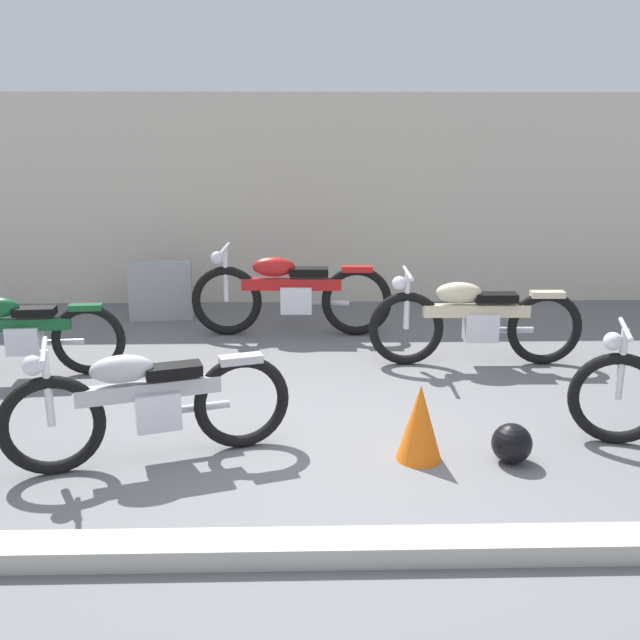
# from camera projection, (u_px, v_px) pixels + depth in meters

# --- Properties ---
(ground_plane) EXTENTS (40.00, 40.00, 0.00)m
(ground_plane) POSITION_uv_depth(u_px,v_px,m) (333.00, 448.00, 5.20)
(ground_plane) COLOR slate
(building_wall) EXTENTS (18.00, 0.30, 2.65)m
(building_wall) POSITION_uv_depth(u_px,v_px,m) (318.00, 200.00, 9.23)
(building_wall) COLOR beige
(building_wall) RESTS_ON ground_plane
(curb_strip) EXTENTS (18.00, 0.24, 0.12)m
(curb_strip) POSITION_uv_depth(u_px,v_px,m) (344.00, 548.00, 3.87)
(curb_strip) COLOR #B7B2A8
(curb_strip) RESTS_ON ground_plane
(stone_marker) EXTENTS (0.75, 0.25, 0.70)m
(stone_marker) POSITION_uv_depth(u_px,v_px,m) (161.00, 290.00, 8.53)
(stone_marker) COLOR #9E9EA3
(stone_marker) RESTS_ON ground_plane
(helmet) EXTENTS (0.28, 0.28, 0.28)m
(helmet) POSITION_uv_depth(u_px,v_px,m) (512.00, 443.00, 4.94)
(helmet) COLOR black
(helmet) RESTS_ON ground_plane
(traffic_cone) EXTENTS (0.32, 0.32, 0.55)m
(traffic_cone) POSITION_uv_depth(u_px,v_px,m) (420.00, 422.00, 4.95)
(traffic_cone) COLOR orange
(traffic_cone) RESTS_ON ground_plane
(motorcycle_green) EXTENTS (1.92, 0.54, 0.86)m
(motorcycle_green) POSITION_uv_depth(u_px,v_px,m) (17.00, 334.00, 6.55)
(motorcycle_green) COLOR black
(motorcycle_green) RESTS_ON ground_plane
(motorcycle_silver) EXTENTS (1.91, 0.80, 0.89)m
(motorcycle_silver) POSITION_uv_depth(u_px,v_px,m) (148.00, 403.00, 4.90)
(motorcycle_silver) COLOR black
(motorcycle_silver) RESTS_ON ground_plane
(motorcycle_red) EXTENTS (2.21, 0.62, 0.99)m
(motorcycle_red) POSITION_uv_depth(u_px,v_px,m) (290.00, 293.00, 7.85)
(motorcycle_red) COLOR black
(motorcycle_red) RESTS_ON ground_plane
(motorcycle_cream) EXTENTS (2.07, 0.58, 0.93)m
(motorcycle_cream) POSITION_uv_depth(u_px,v_px,m) (474.00, 320.00, 6.88)
(motorcycle_cream) COLOR black
(motorcycle_cream) RESTS_ON ground_plane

